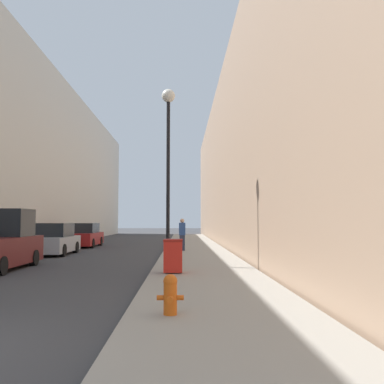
# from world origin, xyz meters

# --- Properties ---
(sidewalk_right) EXTENTS (3.61, 60.00, 0.15)m
(sidewalk_right) POSITION_xyz_m (5.40, 18.00, 0.08)
(sidewalk_right) COLOR gray
(sidewalk_right) RESTS_ON ground
(building_right_stone) EXTENTS (12.00, 60.00, 12.14)m
(building_right_stone) POSITION_xyz_m (13.30, 26.00, 6.07)
(building_right_stone) COLOR #9E7F66
(building_right_stone) RESTS_ON ground
(fire_hydrant) EXTENTS (0.48, 0.37, 0.71)m
(fire_hydrant) POSITION_xyz_m (4.42, 2.25, 0.53)
(fire_hydrant) COLOR #D15614
(fire_hydrant) RESTS_ON sidewalk_right
(trash_bin) EXTENTS (0.61, 0.65, 1.07)m
(trash_bin) POSITION_xyz_m (4.34, 8.38, 0.70)
(trash_bin) COLOR red
(trash_bin) RESTS_ON sidewalk_right
(lamppost) EXTENTS (0.51, 0.51, 6.76)m
(lamppost) POSITION_xyz_m (4.09, 10.83, 4.81)
(lamppost) COLOR black
(lamppost) RESTS_ON sidewalk_right
(parked_sedan_near) EXTENTS (1.99, 4.34, 1.69)m
(parked_sedan_near) POSITION_xyz_m (-2.29, 17.81, 0.77)
(parked_sedan_near) COLOR #A3A8B2
(parked_sedan_near) RESTS_ON ground
(parked_sedan_far) EXTENTS (1.81, 4.73, 1.65)m
(parked_sedan_far) POSITION_xyz_m (-2.15, 24.72, 0.75)
(parked_sedan_far) COLOR maroon
(parked_sedan_far) RESTS_ON ground
(pedestrian_on_sidewalk) EXTENTS (0.36, 0.23, 1.78)m
(pedestrian_on_sidewalk) POSITION_xyz_m (4.63, 18.53, 1.05)
(pedestrian_on_sidewalk) COLOR #2D3347
(pedestrian_on_sidewalk) RESTS_ON sidewalk_right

